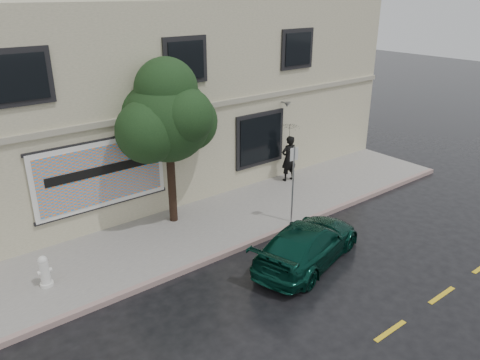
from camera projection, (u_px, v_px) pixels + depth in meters
ground at (286, 266)px, 13.33m from camera, size 90.00×90.00×0.00m
sidewalk at (219, 222)px, 15.66m from camera, size 20.00×3.50×0.15m
curb at (252, 243)px, 14.39m from camera, size 20.00×0.18×0.16m
road_marking at (390, 331)px, 10.77m from camera, size 19.00×0.12×0.01m
building at (133, 93)px, 18.55m from camera, size 20.00×8.12×7.00m
billboard at (101, 175)px, 14.30m from camera, size 4.30×0.16×2.20m
car at (308, 243)px, 13.32m from camera, size 4.46×2.88×1.20m
pedestrian at (289, 158)px, 18.57m from camera, size 0.74×0.54×1.86m
umbrella at (290, 128)px, 18.09m from camera, size 1.04×1.04×0.68m
street_tree at (168, 120)px, 14.35m from camera, size 2.67×2.67×4.80m
fire_hydrant at (45, 271)px, 12.03m from camera, size 0.36×0.34×0.88m
sign_pole at (293, 178)px, 14.96m from camera, size 0.32×0.06×2.62m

